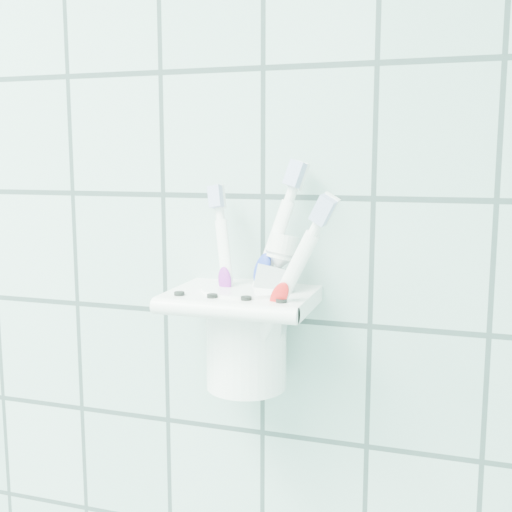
{
  "coord_description": "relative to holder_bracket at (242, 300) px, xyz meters",
  "views": [
    {
      "loc": [
        0.85,
        0.58,
        1.41
      ],
      "look_at": [
        0.69,
        1.1,
        1.33
      ],
      "focal_mm": 45.0,
      "sensor_mm": 36.0,
      "label": 1
    }
  ],
  "objects": [
    {
      "name": "toothbrush_pink",
      "position": [
        0.0,
        -0.01,
        0.02
      ],
      "size": [
        0.04,
        0.04,
        0.19
      ],
      "rotation": [
        -0.18,
        -0.2,
        -0.08
      ],
      "color": "white",
      "rests_on": "cup"
    },
    {
      "name": "toothpaste_tube",
      "position": [
        0.01,
        -0.01,
        0.0
      ],
      "size": [
        0.06,
        0.04,
        0.15
      ],
      "rotation": [
        -0.17,
        0.15,
        -0.13
      ],
      "color": "silver",
      "rests_on": "cup"
    },
    {
      "name": "toothbrush_orange",
      "position": [
        -0.0,
        -0.01,
        0.03
      ],
      "size": [
        0.09,
        0.05,
        0.2
      ],
      "rotation": [
        0.12,
        0.51,
        -0.13
      ],
      "color": "white",
      "rests_on": "cup"
    },
    {
      "name": "cup",
      "position": [
        0.0,
        0.0,
        -0.03
      ],
      "size": [
        0.09,
        0.09,
        0.1
      ],
      "color": "white",
      "rests_on": "holder_bracket"
    },
    {
      "name": "toothbrush_blue",
      "position": [
        -0.02,
        -0.0,
        0.03
      ],
      "size": [
        0.07,
        0.04,
        0.22
      ],
      "rotation": [
        -0.22,
        0.25,
        -0.27
      ],
      "color": "white",
      "rests_on": "cup"
    },
    {
      "name": "holder_bracket",
      "position": [
        0.0,
        0.0,
        0.0
      ],
      "size": [
        0.14,
        0.11,
        0.04
      ],
      "color": "white",
      "rests_on": "wall_back"
    }
  ]
}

